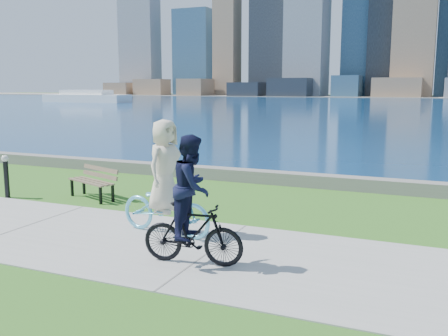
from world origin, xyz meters
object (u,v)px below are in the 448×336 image
(park_bench, at_px, (94,180))
(bollard_lamp, at_px, (6,173))
(cyclist_woman, at_px, (165,192))
(cyclist_man, at_px, (192,211))

(park_bench, bearing_deg, bollard_lamp, -137.70)
(park_bench, distance_m, bollard_lamp, 2.21)
(cyclist_woman, distance_m, cyclist_man, 1.72)
(cyclist_man, bearing_deg, park_bench, 46.09)
(park_bench, xyz_separation_m, cyclist_woman, (3.16, -1.99, 0.34))
(park_bench, distance_m, cyclist_woman, 3.75)
(park_bench, distance_m, cyclist_man, 5.44)
(cyclist_woman, relative_size, cyclist_man, 1.06)
(cyclist_man, bearing_deg, cyclist_woman, 36.45)
(bollard_lamp, bearing_deg, cyclist_man, -20.74)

